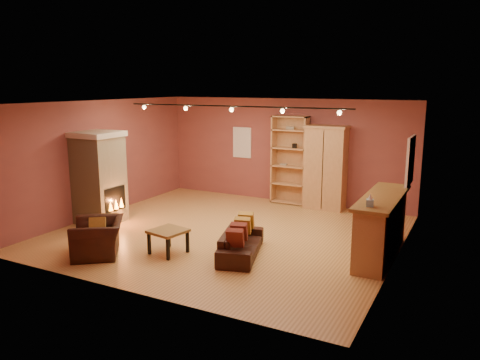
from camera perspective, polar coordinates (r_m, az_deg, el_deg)
The scene contains 16 objects.
floor at distance 10.21m, azimuth -1.53°, elevation -6.50°, with size 7.00×7.00×0.00m, color #AD783D.
ceiling at distance 9.71m, azimuth -1.62°, elevation 9.41°, with size 7.00×7.00×0.00m, color #57311B.
back_wall at distance 12.77m, azimuth 5.51°, elevation 3.58°, with size 7.00×0.02×2.80m, color brown.
left_wall at distance 11.93m, azimuth -16.46°, elevation 2.60°, with size 0.02×6.50×2.80m, color brown.
right_wall at distance 8.75m, azimuth 18.91°, elevation -0.71°, with size 0.02×6.50×2.80m, color brown.
fireplace at distance 11.25m, azimuth -16.77°, elevation 0.29°, with size 1.01×0.98×2.12m.
back_window at distance 13.26m, azimuth 0.26°, elevation 4.59°, with size 0.56×0.04×0.86m, color white.
bookcase at distance 12.61m, azimuth 6.18°, elevation 2.54°, with size 0.97×0.38×2.36m.
armoire at distance 12.16m, azimuth 10.41°, elevation 1.52°, with size 1.06×0.61×2.15m.
bar_counter at distance 9.11m, azimuth 16.83°, elevation -5.36°, with size 0.65×2.44×1.17m.
tissue_box at distance 8.10m, azimuth 15.57°, elevation -2.50°, with size 0.15×0.15×0.23m.
right_window at distance 10.08m, azimuth 20.06°, elevation 2.22°, with size 0.05×0.90×1.00m, color white.
loveseat at distance 8.83m, azimuth 0.12°, elevation -7.12°, with size 0.92×1.69×0.71m.
armchair at distance 9.23m, azimuth -16.95°, elevation -6.05°, with size 1.16×1.23×0.90m.
coffee_table at distance 9.03m, azimuth -8.76°, elevation -6.44°, with size 0.71×0.71×0.47m.
track_rail at distance 9.89m, azimuth -1.05°, elevation 8.81°, with size 5.20×0.09×0.13m.
Camera 1 is at (4.70, -8.49, 3.18)m, focal length 35.00 mm.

